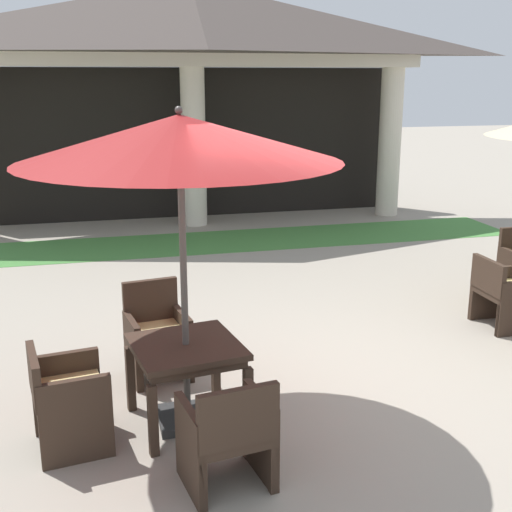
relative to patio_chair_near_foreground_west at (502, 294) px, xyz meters
The scene contains 9 objects.
ground_plane 2.77m from the patio_chair_near_foreground_west, 161.29° to the right, with size 60.00×60.00×0.00m, color #9E9384.
background_pavilion 7.59m from the patio_chair_near_foreground_west, 111.93° to the left, with size 9.37×2.56×4.51m.
lawn_strip 5.51m from the patio_chair_near_foreground_west, 118.19° to the left, with size 11.17×1.64×0.01m, color #47843D.
patio_chair_near_foreground_west is the anchor object (origin of this frame).
patio_table_mid_left 4.09m from the patio_chair_near_foreground_west, 161.20° to the right, with size 0.98×0.98×0.71m.
patio_umbrella_mid_left 4.53m from the patio_chair_near_foreground_west, 161.20° to the right, with size 2.50×2.50×2.62m.
patio_chair_mid_left_south 4.37m from the patio_chair_near_foreground_west, 148.40° to the right, with size 0.67×0.63×0.85m.
patio_chair_mid_left_west 5.05m from the patio_chair_near_foreground_west, 163.12° to the right, with size 0.64×0.67×0.83m.
patio_chair_mid_left_north 4.03m from the patio_chair_near_foreground_west, behind, with size 0.63×0.62×0.92m.
Camera 1 is at (-1.93, -5.48, 2.84)m, focal length 46.35 mm.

